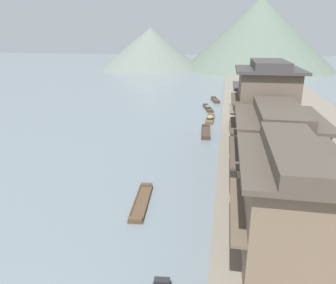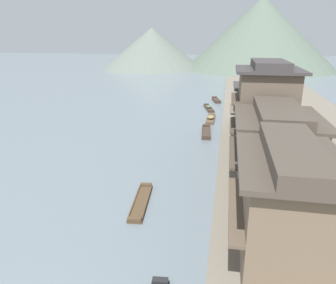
{
  "view_description": "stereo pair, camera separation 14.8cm",
  "coord_description": "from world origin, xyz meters",
  "px_view_note": "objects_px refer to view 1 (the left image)",
  "views": [
    {
      "loc": [
        8.28,
        -7.53,
        11.49
      ],
      "look_at": [
        3.27,
        19.95,
        2.13
      ],
      "focal_mm": 34.05,
      "sensor_mm": 36.0,
      "label": 1
    },
    {
      "loc": [
        8.42,
        -7.5,
        11.49
      ],
      "look_at": [
        3.27,
        19.95,
        2.13
      ],
      "focal_mm": 34.05,
      "sensor_mm": 36.0,
      "label": 2
    }
  ],
  "objects_px": {
    "boat_moored_far": "(215,100)",
    "boat_midriver_upstream": "(208,108)",
    "house_waterfront_narrow": "(258,106)",
    "boat_moored_second": "(210,119)",
    "house_waterfront_tall": "(265,109)",
    "boat_moored_third": "(206,132)",
    "house_waterfront_nearest": "(288,204)",
    "house_waterfront_second": "(275,149)",
    "boat_moored_nearest": "(141,202)"
  },
  "relations": [
    {
      "from": "boat_moored_second",
      "to": "house_waterfront_nearest",
      "type": "distance_m",
      "value": 30.32
    },
    {
      "from": "boat_midriver_upstream",
      "to": "house_waterfront_tall",
      "type": "bearing_deg",
      "value": -73.05
    },
    {
      "from": "boat_moored_second",
      "to": "boat_midriver_upstream",
      "type": "xyz_separation_m",
      "value": [
        -0.74,
        7.27,
        -0.05
      ]
    },
    {
      "from": "house_waterfront_tall",
      "to": "boat_moored_nearest",
      "type": "bearing_deg",
      "value": -130.41
    },
    {
      "from": "boat_moored_nearest",
      "to": "house_waterfront_narrow",
      "type": "xyz_separation_m",
      "value": [
        9.33,
        18.22,
        3.52
      ]
    },
    {
      "from": "house_waterfront_second",
      "to": "house_waterfront_narrow",
      "type": "relative_size",
      "value": 1.21
    },
    {
      "from": "boat_moored_second",
      "to": "boat_moored_nearest",
      "type": "bearing_deg",
      "value": -98.15
    },
    {
      "from": "boat_midriver_upstream",
      "to": "house_waterfront_tall",
      "type": "height_order",
      "value": "house_waterfront_tall"
    },
    {
      "from": "house_waterfront_nearest",
      "to": "house_waterfront_narrow",
      "type": "xyz_separation_m",
      "value": [
        0.5,
        23.2,
        0.0
      ]
    },
    {
      "from": "boat_moored_nearest",
      "to": "house_waterfront_nearest",
      "type": "xyz_separation_m",
      "value": [
        8.83,
        -4.98,
        3.52
      ]
    },
    {
      "from": "boat_moored_third",
      "to": "house_waterfront_second",
      "type": "xyz_separation_m",
      "value": [
        5.96,
        -14.76,
        3.47
      ]
    },
    {
      "from": "boat_moored_second",
      "to": "boat_midriver_upstream",
      "type": "bearing_deg",
      "value": 95.82
    },
    {
      "from": "boat_midriver_upstream",
      "to": "house_waterfront_narrow",
      "type": "bearing_deg",
      "value": -64.53
    },
    {
      "from": "boat_moored_nearest",
      "to": "boat_midriver_upstream",
      "type": "bearing_deg",
      "value": 85.01
    },
    {
      "from": "boat_moored_third",
      "to": "house_waterfront_tall",
      "type": "bearing_deg",
      "value": -51.12
    },
    {
      "from": "boat_midriver_upstream",
      "to": "house_waterfront_tall",
      "type": "distance_m",
      "value": 22.58
    },
    {
      "from": "boat_moored_second",
      "to": "house_waterfront_nearest",
      "type": "relative_size",
      "value": 0.66
    },
    {
      "from": "boat_midriver_upstream",
      "to": "house_waterfront_nearest",
      "type": "height_order",
      "value": "house_waterfront_nearest"
    },
    {
      "from": "boat_moored_nearest",
      "to": "boat_moored_second",
      "type": "height_order",
      "value": "boat_moored_second"
    },
    {
      "from": "house_waterfront_nearest",
      "to": "boat_moored_nearest",
      "type": "bearing_deg",
      "value": 150.6
    },
    {
      "from": "house_waterfront_second",
      "to": "house_waterfront_tall",
      "type": "height_order",
      "value": "house_waterfront_tall"
    },
    {
      "from": "boat_moored_third",
      "to": "house_waterfront_tall",
      "type": "distance_m",
      "value": 10.48
    },
    {
      "from": "boat_moored_nearest",
      "to": "boat_moored_second",
      "type": "xyz_separation_m",
      "value": [
        3.53,
        24.69,
        0.14
      ]
    },
    {
      "from": "boat_moored_second",
      "to": "house_waterfront_tall",
      "type": "distance_m",
      "value": 15.69
    },
    {
      "from": "boat_moored_third",
      "to": "house_waterfront_nearest",
      "type": "bearing_deg",
      "value": -76.68
    },
    {
      "from": "boat_moored_second",
      "to": "house_waterfront_tall",
      "type": "xyz_separation_m",
      "value": [
        5.69,
        -13.85,
        4.67
      ]
    },
    {
      "from": "house_waterfront_narrow",
      "to": "house_waterfront_tall",
      "type": "bearing_deg",
      "value": -90.84
    },
    {
      "from": "boat_moored_nearest",
      "to": "house_waterfront_narrow",
      "type": "height_order",
      "value": "house_waterfront_narrow"
    },
    {
      "from": "house_waterfront_second",
      "to": "house_waterfront_narrow",
      "type": "xyz_separation_m",
      "value": [
        0.0,
        14.88,
        0.01
      ]
    },
    {
      "from": "boat_moored_nearest",
      "to": "boat_moored_far",
      "type": "height_order",
      "value": "boat_moored_far"
    },
    {
      "from": "boat_moored_second",
      "to": "house_waterfront_narrow",
      "type": "height_order",
      "value": "house_waterfront_narrow"
    },
    {
      "from": "boat_moored_third",
      "to": "house_waterfront_narrow",
      "type": "bearing_deg",
      "value": 1.16
    },
    {
      "from": "boat_moored_second",
      "to": "house_waterfront_narrow",
      "type": "bearing_deg",
      "value": -48.1
    },
    {
      "from": "boat_moored_nearest",
      "to": "house_waterfront_tall",
      "type": "relative_size",
      "value": 0.62
    },
    {
      "from": "boat_moored_nearest",
      "to": "house_waterfront_nearest",
      "type": "relative_size",
      "value": 0.71
    },
    {
      "from": "boat_moored_nearest",
      "to": "boat_moored_far",
      "type": "bearing_deg",
      "value": 84.55
    },
    {
      "from": "boat_moored_nearest",
      "to": "house_waterfront_tall",
      "type": "xyz_separation_m",
      "value": [
        9.23,
        10.84,
        4.82
      ]
    },
    {
      "from": "boat_moored_third",
      "to": "boat_moored_far",
      "type": "height_order",
      "value": "boat_moored_far"
    },
    {
      "from": "boat_moored_far",
      "to": "house_waterfront_nearest",
      "type": "relative_size",
      "value": 0.58
    },
    {
      "from": "boat_moored_far",
      "to": "boat_moored_second",
      "type": "bearing_deg",
      "value": -90.73
    },
    {
      "from": "boat_moored_far",
      "to": "boat_midriver_upstream",
      "type": "bearing_deg",
      "value": -97.57
    },
    {
      "from": "house_waterfront_nearest",
      "to": "boat_moored_second",
      "type": "bearing_deg",
      "value": 100.13
    },
    {
      "from": "boat_moored_nearest",
      "to": "boat_midriver_upstream",
      "type": "height_order",
      "value": "boat_midriver_upstream"
    },
    {
      "from": "boat_midriver_upstream",
      "to": "house_waterfront_narrow",
      "type": "xyz_separation_m",
      "value": [
        6.54,
        -13.74,
        3.43
      ]
    },
    {
      "from": "boat_moored_far",
      "to": "house_waterfront_narrow",
      "type": "distance_m",
      "value": 21.71
    },
    {
      "from": "house_waterfront_tall",
      "to": "boat_moored_second",
      "type": "bearing_deg",
      "value": 112.35
    },
    {
      "from": "boat_moored_far",
      "to": "boat_midriver_upstream",
      "type": "xyz_separation_m",
      "value": [
        -0.92,
        -6.95,
        0.03
      ]
    },
    {
      "from": "boat_moored_second",
      "to": "boat_moored_third",
      "type": "height_order",
      "value": "boat_moored_second"
    },
    {
      "from": "boat_moored_third",
      "to": "boat_midriver_upstream",
      "type": "bearing_deg",
      "value": 92.39
    },
    {
      "from": "house_waterfront_second",
      "to": "house_waterfront_tall",
      "type": "distance_m",
      "value": 7.61
    }
  ]
}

